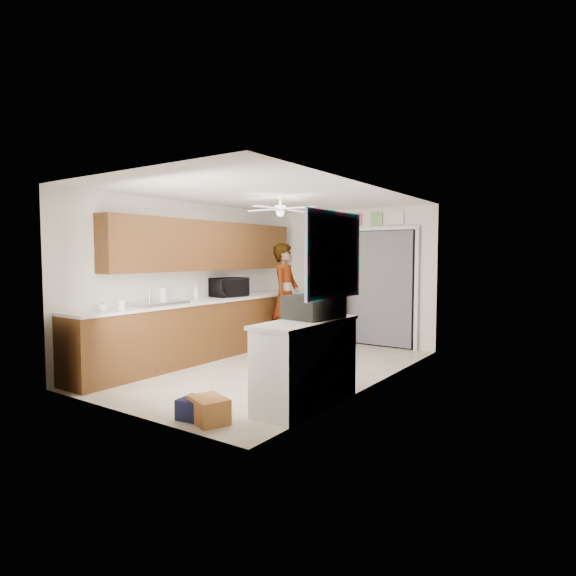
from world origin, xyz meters
The scene contains 42 objects.
floor centered at (0.00, 0.00, 0.00)m, with size 5.00×5.00×0.00m, color beige.
ceiling centered at (0.00, 0.00, 2.50)m, with size 5.00×5.00×0.00m, color white.
wall_back centered at (0.00, 2.50, 1.25)m, with size 3.20×3.20×0.00m, color white.
wall_front centered at (0.00, -2.50, 1.25)m, with size 3.20×3.20×0.00m, color white.
wall_left centered at (-1.60, 0.00, 1.25)m, with size 5.00×5.00×0.00m, color white.
wall_right centered at (1.60, 0.00, 1.25)m, with size 5.00×5.00×0.00m, color white.
left_base_cabinets centered at (-1.30, 0.00, 0.45)m, with size 0.60×4.80×0.90m, color brown.
left_countertop centered at (-1.29, 0.00, 0.92)m, with size 0.62×4.80×0.04m, color white.
upper_cabinets centered at (-1.44, 0.20, 1.80)m, with size 0.32×4.00×0.80m, color brown.
sink_basin centered at (-1.29, -1.00, 0.95)m, with size 0.50×0.76×0.06m, color silver.
faucet centered at (-1.48, -1.00, 1.05)m, with size 0.03×0.03×0.22m, color silver.
peninsula_base centered at (-0.50, 2.00, 0.45)m, with size 1.00×0.60×0.90m, color brown.
peninsula_top centered at (-0.50, 2.00, 0.92)m, with size 1.04×0.64×0.04m, color white.
back_opening_recess centered at (0.25, 2.47, 1.05)m, with size 2.00×0.06×2.10m, color black.
curtain_panel centered at (0.25, 2.43, 1.05)m, with size 1.90×0.03×2.05m, color slate.
door_trim_left centered at (-0.77, 2.44, 1.05)m, with size 0.06×0.04×2.10m, color white.
door_trim_right centered at (1.27, 2.44, 1.05)m, with size 0.06×0.04×2.10m, color white.
door_trim_head centered at (0.25, 2.44, 2.12)m, with size 2.10×0.04×0.06m, color white.
header_frame_0 centered at (-0.60, 2.47, 2.30)m, with size 0.22×0.02×0.22m, color #E5C84C.
header_frame_1 centered at (-0.25, 2.47, 2.30)m, with size 0.22×0.02×0.22m, color #48A2C0.
header_frame_2 centered at (0.10, 2.47, 2.30)m, with size 0.22×0.02×0.22m, color #CE4D59.
header_frame_3 centered at (0.50, 2.47, 2.30)m, with size 0.22×0.02×0.22m, color #7ABB6A.
header_frame_4 centered at (0.90, 2.47, 2.30)m, with size 0.22×0.02×0.22m, color white.
route66_sign centered at (-0.95, 2.47, 2.30)m, with size 0.22×0.02×0.26m, color silver.
right_counter_base centered at (1.35, -1.20, 0.45)m, with size 0.50×1.40×0.90m, color white.
right_counter_top centered at (1.34, -1.20, 0.92)m, with size 0.54×1.44×0.04m, color white.
abstract_painting centered at (1.58, -1.00, 1.65)m, with size 0.03×1.15×0.95m, color #DD51AC.
ceiling_fan centered at (0.00, 0.20, 2.32)m, with size 1.14×1.14×0.24m, color white.
microwave centered at (-1.34, 0.57, 1.10)m, with size 0.58×0.40×0.32m, color black.
soap_bottle centered at (-1.40, -0.16, 1.07)m, with size 0.10×0.10×0.26m, color silver.
cup centered at (-1.22, -1.97, 0.99)m, with size 0.12×0.12×0.09m, color white.
jar_a centered at (-1.11, -1.76, 1.01)m, with size 0.10×0.10×0.14m, color silver.
jar_b centered at (-1.26, -1.90, 1.00)m, with size 0.07×0.07×0.11m, color silver.
paper_towel_roll centered at (-1.35, -0.87, 1.06)m, with size 0.11×0.11×0.23m, color white.
suitcase centered at (1.32, -0.99, 1.07)m, with size 0.46×0.62×0.26m, color black.
suitcase_rim centered at (1.32, -0.99, 0.96)m, with size 0.44×0.58×0.02m, color yellow.
suitcase_lid centered at (1.32, -0.70, 1.32)m, with size 0.42×0.03×0.50m, color black.
cardboard_box centered at (0.85, -2.20, 0.12)m, with size 0.40×0.30×0.25m, color #B37438.
navy_crate centered at (0.68, -2.20, 0.10)m, with size 0.34×0.28×0.21m, color #161838.
cabinet_door_panel centered at (-0.08, 0.34, 0.31)m, with size 0.41×0.03×0.61m, color brown.
man centered at (-0.72, 1.36, 0.93)m, with size 0.67×0.44×1.85m, color white.
dog centered at (0.54, 0.32, 0.22)m, with size 0.24×0.55×0.43m, color black.
Camera 1 is at (4.13, -5.58, 1.65)m, focal length 30.00 mm.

